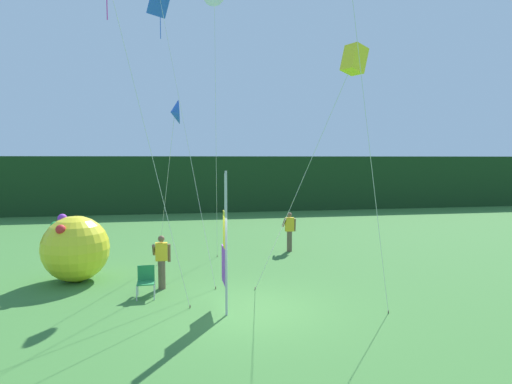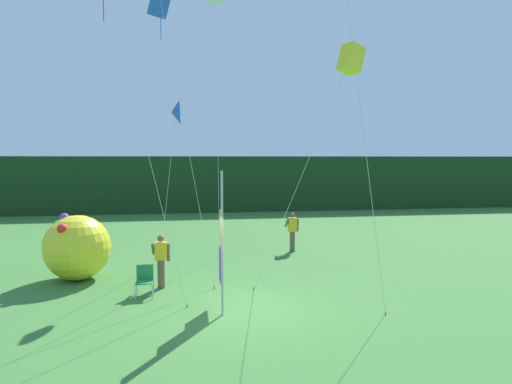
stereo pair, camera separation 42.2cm
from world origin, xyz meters
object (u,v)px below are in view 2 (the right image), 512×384
(person_mid_field, at_px, (292,231))
(inflatable_balloon, at_px, (77,247))
(kite_magenta_diamond_0, at_px, (110,5))
(kite_blue_diamond_4, at_px, (163,13))
(person_near_banner, at_px, (161,260))
(kite_yellow_box_5, at_px, (350,60))
(banner_flag, at_px, (221,244))
(folding_chair, at_px, (145,278))
(kite_blue_delta_2, at_px, (176,113))

(person_mid_field, distance_m, inflatable_balloon, 8.66)
(kite_magenta_diamond_0, relative_size, kite_blue_diamond_4, 0.91)
(person_near_banner, height_order, kite_yellow_box_5, kite_yellow_box_5)
(banner_flag, distance_m, kite_magenta_diamond_0, 6.41)
(banner_flag, bearing_deg, kite_yellow_box_5, -11.91)
(banner_flag, xyz_separation_m, person_near_banner, (-1.67, 2.37, -0.89))
(kite_magenta_diamond_0, bearing_deg, person_mid_field, 49.13)
(folding_chair, bearing_deg, kite_blue_diamond_4, 72.55)
(person_near_banner, distance_m, kite_blue_delta_2, 5.02)
(person_near_banner, bearing_deg, kite_yellow_box_5, -32.10)
(kite_magenta_diamond_0, relative_size, kite_yellow_box_5, 1.26)
(kite_blue_delta_2, bearing_deg, inflatable_balloon, -172.62)
(banner_flag, xyz_separation_m, kite_yellow_box_5, (3.17, -0.67, 4.65))
(person_near_banner, xyz_separation_m, kite_blue_delta_2, (0.47, 1.80, 4.66))
(person_mid_field, height_order, inflatable_balloon, inflatable_balloon)
(inflatable_balloon, xyz_separation_m, folding_chair, (2.33, -2.11, -0.56))
(inflatable_balloon, height_order, kite_blue_delta_2, kite_blue_delta_2)
(banner_flag, height_order, folding_chair, banner_flag)
(folding_chair, bearing_deg, inflatable_balloon, 137.78)
(person_near_banner, distance_m, kite_blue_diamond_4, 7.79)
(person_mid_field, relative_size, kite_blue_diamond_4, 0.18)
(person_near_banner, bearing_deg, kite_blue_diamond_4, 83.33)
(person_near_banner, height_order, kite_blue_diamond_4, kite_blue_diamond_4)
(banner_flag, distance_m, person_mid_field, 7.91)
(banner_flag, bearing_deg, kite_blue_delta_2, 106.08)
(inflatable_balloon, distance_m, kite_blue_delta_2, 5.53)
(folding_chair, relative_size, kite_yellow_box_5, 0.13)
(banner_flag, height_order, person_mid_field, banner_flag)
(folding_chair, bearing_deg, person_near_banner, 59.31)
(kite_blue_delta_2, bearing_deg, person_mid_field, 30.45)
(banner_flag, relative_size, kite_magenta_diamond_0, 0.43)
(folding_chair, height_order, kite_magenta_diamond_0, kite_magenta_diamond_0)
(person_near_banner, bearing_deg, kite_blue_delta_2, 75.47)
(kite_yellow_box_5, bearing_deg, folding_chair, 156.35)
(kite_blue_delta_2, relative_size, kite_yellow_box_5, 0.88)
(inflatable_balloon, xyz_separation_m, kite_blue_delta_2, (3.23, 0.42, 4.47))
(person_near_banner, xyz_separation_m, inflatable_balloon, (-2.76, 1.39, 0.20))
(banner_flag, height_order, kite_blue_delta_2, kite_blue_delta_2)
(inflatable_balloon, height_order, folding_chair, inflatable_balloon)
(banner_flag, height_order, kite_magenta_diamond_0, kite_magenta_diamond_0)
(banner_flag, relative_size, kite_blue_delta_2, 0.62)
(kite_blue_diamond_4, bearing_deg, kite_yellow_box_5, -40.74)
(folding_chair, relative_size, kite_blue_diamond_4, 0.09)
(kite_blue_delta_2, bearing_deg, kite_blue_diamond_4, -114.13)
(kite_yellow_box_5, bearing_deg, inflatable_balloon, 149.81)
(banner_flag, height_order, person_near_banner, banner_flag)
(folding_chair, distance_m, kite_blue_delta_2, 5.70)
(person_mid_field, relative_size, folding_chair, 1.89)
(banner_flag, xyz_separation_m, kite_blue_delta_2, (-1.20, 4.17, 3.78))
(kite_blue_delta_2, bearing_deg, folding_chair, -109.56)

